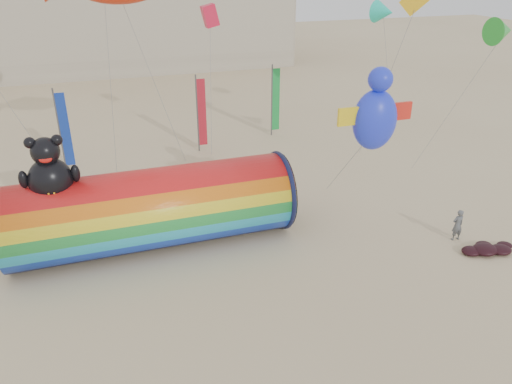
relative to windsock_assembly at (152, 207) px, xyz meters
name	(u,v)px	position (x,y,z in m)	size (l,w,h in m)	color
ground	(256,256)	(4.08, -2.50, -1.92)	(160.00, 160.00, 0.00)	#CCB58C
windsock_assembly	(152,207)	(0.00, 0.00, 0.00)	(12.54, 3.82, 5.78)	red
kite_handler	(458,225)	(13.39, -4.17, -1.14)	(0.57, 0.37, 1.55)	#54575B
fabric_bundle	(488,249)	(14.03, -5.56, -1.74)	(2.62, 1.35, 0.41)	black
festival_banners	(186,113)	(3.98, 11.53, 0.72)	(15.07, 2.51, 5.20)	#59595E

